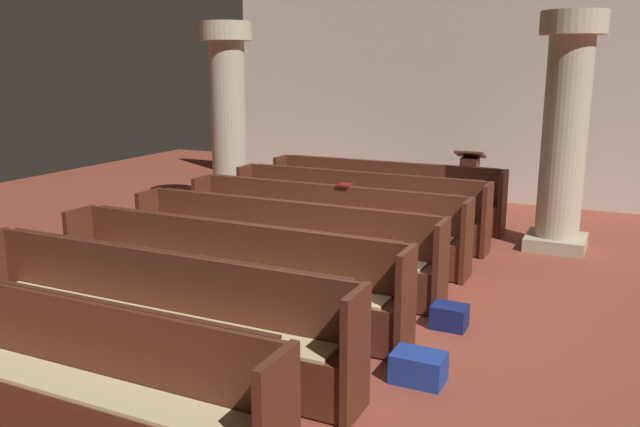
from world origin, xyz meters
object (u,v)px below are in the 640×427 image
at_px(hymn_book, 345,185).
at_px(pew_row_6, 41,365).
at_px(pew_row_2, 324,222).
at_px(pew_row_3, 282,244).
at_px(pillar_far_side, 228,116).
at_px(pillar_aisle_side, 565,129).
at_px(kneeler_box_navy, 449,317).
at_px(pew_row_1, 357,205).
at_px(kneeler_box_blue, 419,367).
at_px(pew_row_5, 150,310).
at_px(pew_row_4, 226,272).
at_px(lectern, 469,187).
at_px(pew_row_0, 384,192).

bearing_deg(hymn_book, pew_row_6, -92.60).
xyz_separation_m(pew_row_2, pew_row_3, (0.00, -1.13, 0.00)).
distance_m(pew_row_3, pillar_far_side, 4.12).
height_order(pillar_aisle_side, kneeler_box_navy, pillar_aisle_side).
xyz_separation_m(pew_row_1, pew_row_3, (0.00, -2.27, 0.00)).
bearing_deg(kneeler_box_blue, pew_row_5, -161.78).
xyz_separation_m(pew_row_4, kneeler_box_navy, (2.05, 0.75, -0.39)).
bearing_deg(pillar_aisle_side, pew_row_6, -112.63).
bearing_deg(kneeler_box_blue, kneeler_box_navy, 92.72).
xyz_separation_m(pillar_aisle_side, lectern, (-1.61, 1.66, -1.20)).
relative_size(pew_row_2, pillar_far_side, 1.19).
relative_size(pew_row_2, pew_row_5, 1.00).
distance_m(pew_row_0, pew_row_3, 3.40).
bearing_deg(pew_row_1, pew_row_2, -90.00).
distance_m(pew_row_0, pew_row_6, 6.80).
relative_size(pew_row_1, lectern, 3.49).
height_order(pew_row_1, pillar_far_side, pillar_far_side).
distance_m(pew_row_0, pew_row_1, 1.13).
xyz_separation_m(pew_row_0, pillar_aisle_side, (2.67, -0.40, 1.15)).
xyz_separation_m(pew_row_6, kneeler_box_navy, (2.05, 3.02, -0.39)).
relative_size(pew_row_0, pew_row_4, 1.00).
relative_size(pew_row_4, pillar_aisle_side, 1.19).
bearing_deg(lectern, pew_row_2, -106.73).
xyz_separation_m(pew_row_4, hymn_book, (0.21, 2.45, 0.48)).
distance_m(pew_row_0, pillar_aisle_side, 2.93).
relative_size(pew_row_3, pew_row_6, 1.00).
distance_m(kneeler_box_navy, kneeler_box_blue, 1.19).
distance_m(pew_row_1, pillar_aisle_side, 3.00).
height_order(pillar_aisle_side, hymn_book, pillar_aisle_side).
xyz_separation_m(pillar_aisle_side, kneeler_box_navy, (-0.61, -3.39, -1.54)).
bearing_deg(pew_row_4, kneeler_box_navy, 20.05).
relative_size(pew_row_0, pillar_aisle_side, 1.19).
height_order(pew_row_1, hymn_book, hymn_book).
relative_size(pew_row_0, pew_row_2, 1.00).
bearing_deg(pew_row_1, pillar_far_side, 165.03).
bearing_deg(pew_row_1, pew_row_3, -90.00).
xyz_separation_m(hymn_book, kneeler_box_navy, (1.84, -1.70, -0.87)).
bearing_deg(pew_row_3, pew_row_4, -90.00).
xyz_separation_m(pew_row_3, kneeler_box_blue, (2.11, -1.57, -0.38)).
relative_size(pillar_far_side, hymn_book, 17.43).
distance_m(pew_row_5, hymn_book, 3.62).
relative_size(pew_row_1, pew_row_6, 1.00).
bearing_deg(pillar_aisle_side, lectern, 134.14).
bearing_deg(pew_row_5, pew_row_6, -90.00).
bearing_deg(pew_row_5, pew_row_0, 90.00).
height_order(pew_row_0, kneeler_box_blue, pew_row_0).
bearing_deg(pew_row_2, pew_row_1, 90.00).
relative_size(pew_row_3, pillar_aisle_side, 1.19).
relative_size(pew_row_0, pew_row_1, 1.00).
bearing_deg(pew_row_6, hymn_book, 87.40).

